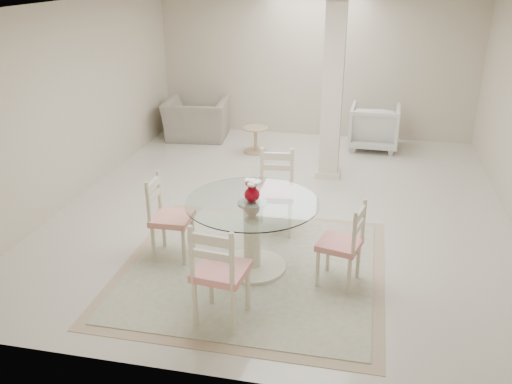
% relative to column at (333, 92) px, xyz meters
% --- Properties ---
extents(ground, '(7.00, 7.00, 0.00)m').
position_rel_column_xyz_m(ground, '(-0.50, -1.30, -1.35)').
color(ground, beige).
rests_on(ground, ground).
extents(room_shell, '(6.02, 7.02, 2.71)m').
position_rel_column_xyz_m(room_shell, '(-0.50, -1.30, 0.51)').
color(room_shell, beige).
rests_on(room_shell, ground).
extents(column, '(0.30, 0.30, 2.70)m').
position_rel_column_xyz_m(column, '(0.00, 0.00, 0.00)').
color(column, beige).
rests_on(column, ground).
extents(area_rug, '(2.89, 2.89, 0.02)m').
position_rel_column_xyz_m(area_rug, '(-0.58, -3.07, -1.34)').
color(area_rug, tan).
rests_on(area_rug, ground).
extents(dining_table, '(1.43, 1.43, 0.82)m').
position_rel_column_xyz_m(dining_table, '(-0.58, -3.07, -0.93)').
color(dining_table, '#F4EDC8').
rests_on(dining_table, ground).
extents(red_vase, '(0.19, 0.18, 0.25)m').
position_rel_column_xyz_m(red_vase, '(-0.57, -3.07, -0.40)').
color(red_vase, '#A60517').
rests_on(red_vase, dining_table).
extents(dining_chair_east, '(0.50, 0.50, 1.03)m').
position_rel_column_xyz_m(dining_chair_east, '(0.44, -3.17, -0.81)').
color(dining_chair_east, beige).
rests_on(dining_chair_east, ground).
extents(dining_chair_north, '(0.51, 0.51, 1.15)m').
position_rel_column_xyz_m(dining_chair_north, '(-0.50, -2.05, -0.75)').
color(dining_chair_north, beige).
rests_on(dining_chair_north, ground).
extents(dining_chair_west, '(0.45, 0.45, 1.09)m').
position_rel_column_xyz_m(dining_chair_west, '(-1.59, -2.98, -0.78)').
color(dining_chair_west, beige).
rests_on(dining_chair_west, ground).
extents(dining_chair_south, '(0.52, 0.52, 1.16)m').
position_rel_column_xyz_m(dining_chair_south, '(-0.67, -4.09, -0.74)').
color(dining_chair_south, beige).
rests_on(dining_chair_south, ground).
extents(recliner_taupe, '(1.27, 1.14, 0.76)m').
position_rel_column_xyz_m(recliner_taupe, '(-2.66, 1.47, -0.97)').
color(recliner_taupe, '#9E9582').
rests_on(recliner_taupe, ground).
extents(armchair_white, '(0.89, 0.91, 0.80)m').
position_rel_column_xyz_m(armchair_white, '(0.68, 1.58, -0.95)').
color(armchair_white, silver).
rests_on(armchair_white, ground).
extents(side_table, '(0.44, 0.44, 0.46)m').
position_rel_column_xyz_m(side_table, '(-1.38, 0.90, -1.14)').
color(side_table, tan).
rests_on(side_table, ground).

